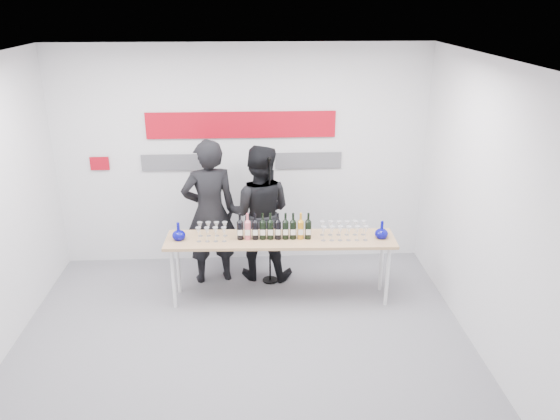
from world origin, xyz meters
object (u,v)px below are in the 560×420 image
Objects in this scene: presenter_left at (210,212)px; tasting_table at (280,243)px; mic_stand at (270,245)px; presenter_right at (259,213)px.

tasting_table is at bearing 134.59° from presenter_left.
presenter_left is at bearing 149.75° from tasting_table.
mic_stand is at bearing 159.02° from presenter_left.
presenter_right is at bearing 112.99° from tasting_table.
mic_stand is at bearing 134.92° from presenter_right.
presenter_left is 1.06× the size of presenter_right.
presenter_left is at bearing 16.90° from presenter_right.
tasting_table is 1.05m from presenter_left.
presenter_right is (-0.24, 0.63, 0.14)m from tasting_table.
presenter_right is at bearing 149.13° from mic_stand.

